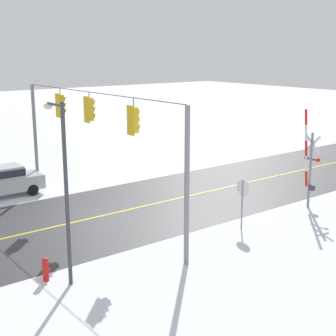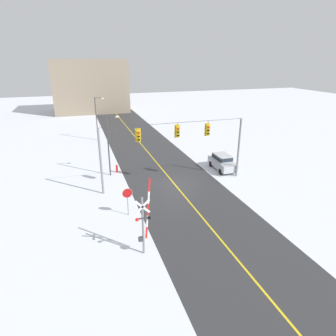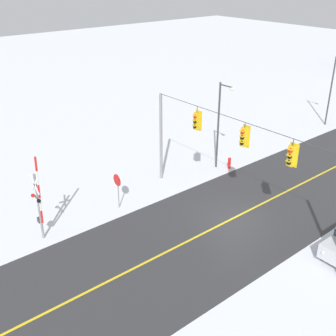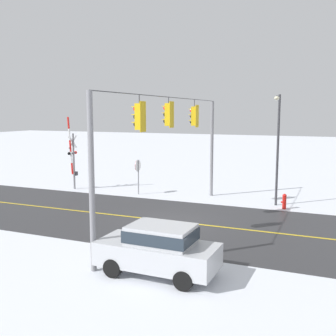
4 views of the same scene
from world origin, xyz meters
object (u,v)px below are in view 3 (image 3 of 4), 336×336
object	(u,v)px
railroad_crossing	(38,202)
streetlamp_near	(221,118)
stop_sign	(117,183)
fire_hydrant	(229,163)
streetlamp_far	(334,85)

from	to	relation	value
railroad_crossing	streetlamp_near	size ratio (longest dim) A/B	0.79
stop_sign	railroad_crossing	world-z (taller)	railroad_crossing
stop_sign	streetlamp_near	world-z (taller)	streetlamp_near
stop_sign	fire_hydrant	distance (m)	9.69
railroad_crossing	fire_hydrant	bearing A→B (deg)	88.55
fire_hydrant	streetlamp_far	bearing A→B (deg)	92.35
streetlamp_near	streetlamp_far	distance (m)	14.84
stop_sign	fire_hydrant	xyz separation A→B (m)	(0.50, 9.60, -1.25)
railroad_crossing	streetlamp_near	bearing A→B (deg)	90.86
stop_sign	railroad_crossing	distance (m)	5.17
streetlamp_near	streetlamp_far	xyz separation A→B (m)	(0.00, 14.84, 0.00)
streetlamp_near	fire_hydrant	xyz separation A→B (m)	(0.59, 0.58, -3.45)
stop_sign	fire_hydrant	world-z (taller)	stop_sign
railroad_crossing	streetlamp_far	world-z (taller)	streetlamp_far
railroad_crossing	streetlamp_far	xyz separation A→B (m)	(-0.21, 28.99, 1.57)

